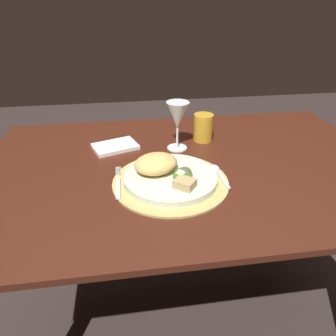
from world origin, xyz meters
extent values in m
plane|color=#332826|center=(0.00, 0.00, 0.00)|extent=(6.00, 6.00, 0.00)
cube|color=#451D12|center=(0.00, 0.00, 0.72)|extent=(1.30, 0.83, 0.02)
cylinder|color=#472111|center=(-0.57, 0.34, 0.36)|extent=(0.07, 0.07, 0.71)
cylinder|color=#431C13|center=(0.57, 0.34, 0.36)|extent=(0.07, 0.07, 0.71)
cylinder|color=tan|center=(-0.07, -0.10, 0.74)|extent=(0.33, 0.33, 0.01)
cylinder|color=silver|center=(-0.07, -0.10, 0.75)|extent=(0.26, 0.26, 0.02)
ellipsoid|color=#EABB65|center=(-0.11, -0.08, 0.78)|extent=(0.15, 0.14, 0.05)
ellipsoid|color=#40791F|center=(-0.05, -0.13, 0.77)|extent=(0.05, 0.05, 0.02)
ellipsoid|color=#4C5C34|center=(-0.03, -0.12, 0.77)|extent=(0.05, 0.06, 0.02)
ellipsoid|color=#427814|center=(-0.03, -0.12, 0.77)|extent=(0.04, 0.05, 0.02)
ellipsoid|color=#366C1E|center=(-0.04, -0.11, 0.77)|extent=(0.05, 0.05, 0.02)
cube|color=beige|center=(-0.05, -0.13, 0.78)|extent=(0.03, 0.03, 0.00)
cube|color=beige|center=(-0.05, -0.14, 0.78)|extent=(0.03, 0.03, 0.01)
cube|color=tan|center=(-0.05, -0.17, 0.77)|extent=(0.07, 0.07, 0.02)
cube|color=silver|center=(-0.22, -0.13, 0.74)|extent=(0.01, 0.10, 0.00)
cube|color=silver|center=(-0.23, -0.03, 0.74)|extent=(0.00, 0.05, 0.00)
cube|color=silver|center=(-0.22, -0.03, 0.74)|extent=(0.00, 0.05, 0.00)
cube|color=silver|center=(-0.22, -0.03, 0.74)|extent=(0.00, 0.05, 0.00)
cube|color=silver|center=(-0.21, -0.03, 0.74)|extent=(0.00, 0.05, 0.00)
cube|color=silver|center=(0.08, -0.12, 0.74)|extent=(0.02, 0.10, 0.00)
ellipsoid|color=silver|center=(0.07, -0.05, 0.74)|extent=(0.02, 0.04, 0.01)
cube|color=white|center=(-0.23, 0.15, 0.74)|extent=(0.17, 0.14, 0.01)
cylinder|color=silver|center=(-0.02, 0.11, 0.73)|extent=(0.07, 0.07, 0.00)
cylinder|color=silver|center=(-0.02, 0.11, 0.77)|extent=(0.01, 0.01, 0.07)
cone|color=silver|center=(-0.02, 0.11, 0.85)|extent=(0.08, 0.08, 0.09)
cylinder|color=gold|center=(0.09, 0.17, 0.78)|extent=(0.07, 0.07, 0.10)
camera|label=1|loc=(-0.19, -0.85, 1.21)|focal=33.41mm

